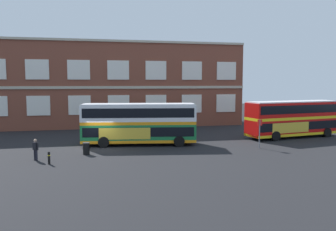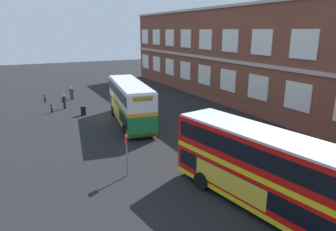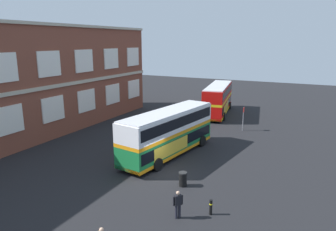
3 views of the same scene
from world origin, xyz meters
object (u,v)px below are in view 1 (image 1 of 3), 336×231
at_px(double_decker_near, 139,123).
at_px(safety_bollard_west, 49,158).
at_px(double_decker_middle, 293,118).
at_px(station_litter_bin, 86,149).
at_px(waiting_passenger, 35,149).
at_px(bus_stand_flag, 260,131).

height_order(double_decker_near, safety_bollard_west, double_decker_near).
distance_m(double_decker_near, double_decker_middle, 17.38).
distance_m(double_decker_middle, station_litter_bin, 22.87).
bearing_deg(waiting_passenger, bus_stand_flag, 2.62).
bearing_deg(bus_stand_flag, waiting_passenger, -177.38).
bearing_deg(station_litter_bin, bus_stand_flag, -1.79).
height_order(double_decker_near, double_decker_middle, same).
bearing_deg(double_decker_middle, double_decker_near, -176.78).
relative_size(waiting_passenger, bus_stand_flag, 0.63).
relative_size(bus_stand_flag, safety_bollard_west, 2.84).
distance_m(bus_stand_flag, safety_bollard_west, 18.60).
xyz_separation_m(bus_stand_flag, station_litter_bin, (-15.74, 0.49, -1.12)).
relative_size(double_decker_middle, waiting_passenger, 6.63).
bearing_deg(safety_bollard_west, station_litter_bin, 48.24).
height_order(double_decker_near, station_litter_bin, double_decker_near).
relative_size(double_decker_near, bus_stand_flag, 4.17).
bearing_deg(station_litter_bin, safety_bollard_west, -131.76).
xyz_separation_m(station_litter_bin, safety_bollard_west, (-2.65, -2.97, -0.03)).
bearing_deg(double_decker_middle, bus_stand_flag, -142.35).
height_order(waiting_passenger, station_litter_bin, waiting_passenger).
bearing_deg(double_decker_near, bus_stand_flag, -20.93).
bearing_deg(double_decker_near, safety_bollard_west, -139.22).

